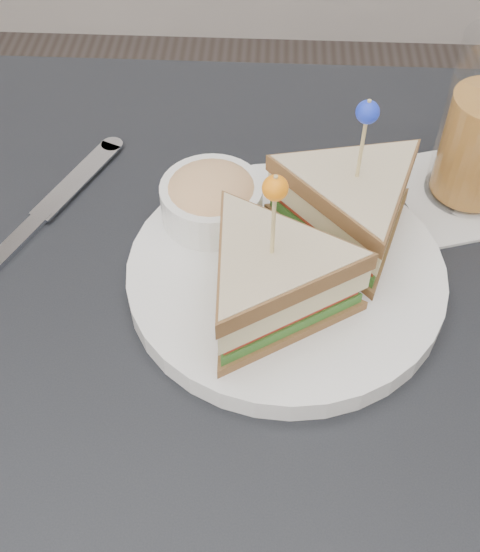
# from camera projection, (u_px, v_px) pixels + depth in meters

# --- Properties ---
(table) EXTENTS (0.80, 0.80, 0.75)m
(table) POSITION_uv_depth(u_px,v_px,m) (229.00, 372.00, 0.64)
(table) COLOR black
(table) RESTS_ON ground
(plate_meal) EXTENTS (0.31, 0.30, 0.16)m
(plate_meal) POSITION_uv_depth(u_px,v_px,m) (296.00, 245.00, 0.58)
(plate_meal) COLOR white
(plate_meal) RESTS_ON table
(cutlery_knife) EXTENTS (0.11, 0.22, 0.01)m
(cutlery_knife) POSITION_uv_depth(u_px,v_px,m) (45.00, 212.00, 0.67)
(cutlery_knife) COLOR silver
(cutlery_knife) RESTS_ON table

